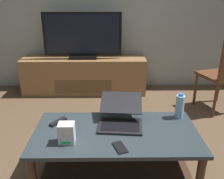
{
  "coord_description": "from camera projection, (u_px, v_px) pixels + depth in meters",
  "views": [
    {
      "loc": [
        -0.01,
        -1.6,
        1.44
      ],
      "look_at": [
        0.02,
        0.54,
        0.58
      ],
      "focal_mm": 39.26,
      "sensor_mm": 36.0,
      "label": 1
    }
  ],
  "objects": [
    {
      "name": "media_cabinet",
      "position": [
        84.0,
        75.0,
        3.69
      ],
      "size": [
        1.81,
        0.44,
        0.53
      ],
      "color": "olive",
      "rests_on": "ground"
    },
    {
      "name": "coffee_table",
      "position": [
        116.0,
        145.0,
        1.95
      ],
      "size": [
        1.28,
        0.65,
        0.43
      ],
      "color": "#2D383D",
      "rests_on": "ground"
    },
    {
      "name": "water_bottle_near",
      "position": [
        180.0,
        106.0,
        2.08
      ],
      "size": [
        0.07,
        0.07,
        0.22
      ],
      "color": "#99C6E5",
      "rests_on": "coffee_table"
    },
    {
      "name": "television",
      "position": [
        82.0,
        37.0,
        3.46
      ],
      "size": [
        1.1,
        0.2,
        0.65
      ],
      "color": "black",
      "rests_on": "media_cabinet"
    },
    {
      "name": "laptop",
      "position": [
        121.0,
        116.0,
        2.01
      ],
      "size": [
        0.38,
        0.45,
        0.19
      ],
      "color": "black",
      "rests_on": "coffee_table"
    },
    {
      "name": "cell_phone",
      "position": [
        120.0,
        147.0,
        1.7
      ],
      "size": [
        0.11,
        0.16,
        0.01
      ],
      "primitive_type": "cube",
      "rotation": [
        0.0,
        0.0,
        0.34
      ],
      "color": "black",
      "rests_on": "coffee_table"
    },
    {
      "name": "ground_plane",
      "position": [
        111.0,
        179.0,
        2.02
      ],
      "size": [
        7.68,
        7.68,
        0.0
      ],
      "primitive_type": "plane",
      "color": "brown"
    },
    {
      "name": "router_box",
      "position": [
        67.0,
        133.0,
        1.74
      ],
      "size": [
        0.11,
        0.1,
        0.15
      ],
      "color": "white",
      "rests_on": "coffee_table"
    },
    {
      "name": "tv_remote",
      "position": [
        58.0,
        122.0,
        2.02
      ],
      "size": [
        0.13,
        0.15,
        0.02
      ],
      "primitive_type": "cube",
      "rotation": [
        0.0,
        0.0,
        -0.64
      ],
      "color": "black",
      "rests_on": "coffee_table"
    }
  ]
}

